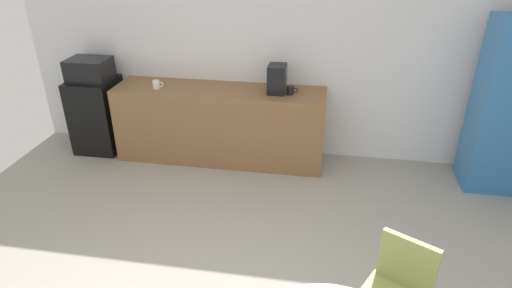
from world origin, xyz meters
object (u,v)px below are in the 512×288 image
(locker_cabinet, at_px, (507,108))
(coffee_maker, at_px, (277,79))
(microwave, at_px, (89,69))
(mug_green, at_px, (156,84))
(mini_fridge, at_px, (98,115))
(chair_olive, at_px, (399,284))
(mug_white, at_px, (291,90))

(locker_cabinet, distance_m, coffee_maker, 2.41)
(locker_cabinet, bearing_deg, microwave, 178.77)
(mug_green, bearing_deg, coffee_maker, 4.00)
(locker_cabinet, bearing_deg, mini_fridge, 178.77)
(chair_olive, height_order, mug_green, mug_green)
(chair_olive, xyz_separation_m, mug_green, (-2.50, 2.30, 0.43))
(mini_fridge, height_order, chair_olive, mini_fridge)
(mini_fridge, bearing_deg, microwave, 0.00)
(mug_white, bearing_deg, mug_green, -177.75)
(locker_cabinet, relative_size, coffee_maker, 5.73)
(mini_fridge, xyz_separation_m, locker_cabinet, (4.67, -0.10, 0.45))
(locker_cabinet, xyz_separation_m, coffee_maker, (-2.40, 0.10, 0.14))
(chair_olive, distance_m, mug_white, 2.58)
(chair_olive, distance_m, coffee_maker, 2.69)
(microwave, distance_m, coffee_maker, 2.26)
(mini_fridge, bearing_deg, mug_white, -0.86)
(mini_fridge, height_order, locker_cabinet, locker_cabinet)
(locker_cabinet, bearing_deg, chair_olive, -119.46)
(mini_fridge, xyz_separation_m, chair_olive, (3.37, -2.39, 0.06))
(chair_olive, relative_size, mug_white, 6.43)
(mug_green, bearing_deg, microwave, 173.62)
(microwave, bearing_deg, coffee_maker, 0.00)
(mini_fridge, relative_size, microwave, 1.93)
(microwave, relative_size, chair_olive, 0.58)
(chair_olive, bearing_deg, microwave, 144.61)
(microwave, distance_m, locker_cabinet, 4.67)
(microwave, bearing_deg, chair_olive, -35.39)
(mini_fridge, xyz_separation_m, mug_green, (0.87, -0.10, 0.49))
(mini_fridge, distance_m, mug_green, 1.00)
(locker_cabinet, bearing_deg, mug_green, 179.96)
(mini_fridge, distance_m, coffee_maker, 2.34)
(mini_fridge, xyz_separation_m, coffee_maker, (2.26, 0.00, 0.60))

